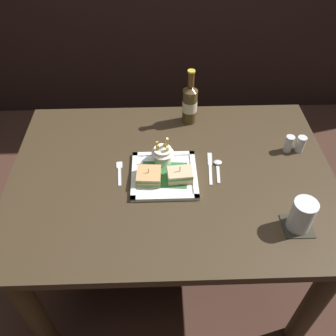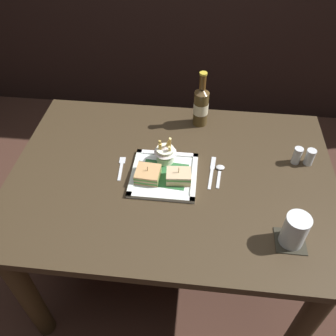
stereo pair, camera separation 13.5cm
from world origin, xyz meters
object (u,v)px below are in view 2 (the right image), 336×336
object	(u,v)px
sandwich_half_left	(148,174)
pepper_shaker	(309,158)
square_plate	(164,175)
fork	(121,167)
salt_shaker	(297,156)
dining_table	(172,197)
spoon	(220,170)
sandwich_half_right	(179,176)
fries_cup	(165,152)
beer_bottle	(201,105)
water_glass	(294,231)
knife	(212,171)

from	to	relation	value
sandwich_half_left	pepper_shaker	distance (m)	0.65
square_plate	pepper_shaker	bearing A→B (deg)	13.30
fork	salt_shaker	world-z (taller)	salt_shaker
dining_table	salt_shaker	size ratio (longest dim) A/B	17.18
spoon	sandwich_half_left	bearing A→B (deg)	-164.82
sandwich_half_right	fries_cup	xyz separation A→B (m)	(-0.06, 0.10, 0.02)
sandwich_half_right	beer_bottle	distance (m)	0.39
fries_cup	water_glass	xyz separation A→B (m)	(0.45, -0.33, 0.00)
water_glass	salt_shaker	distance (m)	0.39
sandwich_half_left	knife	size ratio (longest dim) A/B	0.53
fries_cup	spoon	distance (m)	0.23
dining_table	square_plate	distance (m)	0.15
fries_cup	beer_bottle	distance (m)	0.30
dining_table	salt_shaker	distance (m)	0.53
sandwich_half_left	fries_cup	world-z (taller)	fries_cup
square_plate	spoon	world-z (taller)	square_plate
sandwich_half_right	fork	world-z (taller)	sandwich_half_right
square_plate	sandwich_half_right	size ratio (longest dim) A/B	2.59
dining_table	pepper_shaker	xyz separation A→B (m)	(0.54, 0.12, 0.17)
fries_cup	sandwich_half_left	bearing A→B (deg)	-118.45
dining_table	sandwich_half_left	distance (m)	0.19
sandwich_half_left	knife	world-z (taller)	sandwich_half_left
knife	sandwich_half_left	bearing A→B (deg)	-163.76
sandwich_half_right	spoon	bearing A→B (deg)	25.40
spoon	square_plate	bearing A→B (deg)	-166.92
sandwich_half_left	sandwich_half_right	bearing A→B (deg)	0.00
sandwich_half_right	knife	size ratio (longest dim) A/B	0.54
fries_cup	fork	distance (m)	0.19
salt_shaker	fork	bearing A→B (deg)	-171.48
fries_cup	salt_shaker	size ratio (longest dim) A/B	1.52
sandwich_half_right	square_plate	bearing A→B (deg)	157.50
sandwich_half_left	sandwich_half_right	distance (m)	0.12
sandwich_half_right	fries_cup	size ratio (longest dim) A/B	0.87
beer_bottle	knife	bearing A→B (deg)	-78.35
square_plate	sandwich_half_left	distance (m)	0.07
spoon	salt_shaker	world-z (taller)	salt_shaker
spoon	fries_cup	bearing A→B (deg)	172.98
fork	pepper_shaker	bearing A→B (deg)	7.95
dining_table	spoon	xyz separation A→B (m)	(0.19, 0.04, 0.14)
sandwich_half_left	water_glass	bearing A→B (deg)	-24.03
sandwich_half_right	spoon	world-z (taller)	sandwich_half_right
fries_cup	fork	xyz separation A→B (m)	(-0.17, -0.05, -0.05)
sandwich_half_left	fork	distance (m)	0.13
square_plate	sandwich_half_left	bearing A→B (deg)	-157.50
pepper_shaker	dining_table	bearing A→B (deg)	-167.22
square_plate	knife	distance (m)	0.19
salt_shaker	sandwich_half_right	bearing A→B (deg)	-160.93
fork	beer_bottle	bearing A→B (deg)	47.06
square_plate	beer_bottle	distance (m)	0.38
fork	fries_cup	bearing A→B (deg)	15.23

